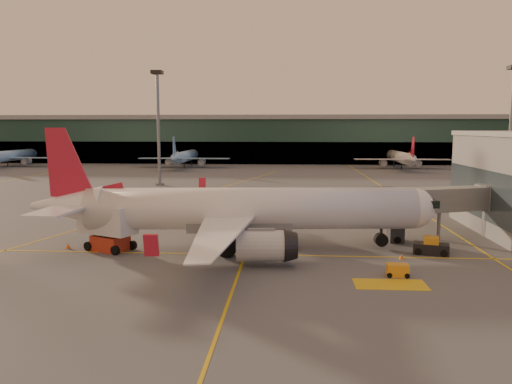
# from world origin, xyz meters

# --- Properties ---
(ground) EXTENTS (600.00, 600.00, 0.00)m
(ground) POSITION_xyz_m (0.00, 0.00, 0.00)
(ground) COLOR #4C4F54
(ground) RESTS_ON ground
(taxi_markings) EXTENTS (100.12, 173.00, 0.01)m
(taxi_markings) POSITION_xyz_m (-7.32, 44.49, 0.01)
(taxi_markings) COLOR gold
(taxi_markings) RESTS_ON ground
(terminal) EXTENTS (400.00, 20.00, 17.60)m
(terminal) POSITION_xyz_m (0.00, 141.79, 8.76)
(terminal) COLOR #19382D
(terminal) RESTS_ON ground
(mast_west_near) EXTENTS (2.40, 2.40, 25.60)m
(mast_west_near) POSITION_xyz_m (-20.00, 66.00, 14.86)
(mast_west_near) COLOR slate
(mast_west_near) RESTS_ON ground
(mast_east_near) EXTENTS (2.40, 2.40, 25.60)m
(mast_east_near) POSITION_xyz_m (55.00, 62.00, 14.86)
(mast_east_near) COLOR slate
(mast_east_near) RESTS_ON ground
(distant_aircraft_row) EXTENTS (290.00, 34.00, 13.00)m
(distant_aircraft_row) POSITION_xyz_m (-21.00, 118.00, 0.00)
(distant_aircraft_row) COLOR #83B3DC
(distant_aircraft_row) RESTS_ON ground
(main_airplane) EXTENTS (43.14, 38.92, 13.01)m
(main_airplane) POSITION_xyz_m (4.00, 7.24, 4.23)
(main_airplane) COLOR white
(main_airplane) RESTS_ON ground
(jet_bridge) EXTENTS (18.13, 8.98, 6.26)m
(jet_bridge) POSITION_xyz_m (28.08, 13.93, 4.34)
(jet_bridge) COLOR slate
(jet_bridge) RESTS_ON ground
(catering_truck) EXTENTS (6.81, 5.05, 4.85)m
(catering_truck) POSITION_xyz_m (-9.80, 6.02, 2.76)
(catering_truck) COLOR #B52E19
(catering_truck) RESTS_ON ground
(gpu_cart) EXTENTS (1.97, 1.23, 1.12)m
(gpu_cart) POSITION_xyz_m (19.07, -1.70, 0.55)
(gpu_cart) COLOR orange
(gpu_cart) RESTS_ON ground
(pushback_tug) EXTENTS (3.87, 2.69, 1.81)m
(pushback_tug) POSITION_xyz_m (24.20, 6.53, 0.73)
(pushback_tug) COLOR black
(pushback_tug) RESTS_ON ground
(cone_nose) EXTENTS (0.45, 0.45, 0.57)m
(cone_nose) POSITION_xyz_m (25.22, 6.24, 0.27)
(cone_nose) COLOR #EE5F0C
(cone_nose) RESTS_ON ground
(cone_tail) EXTENTS (0.48, 0.48, 0.61)m
(cone_tail) POSITION_xyz_m (-14.41, 6.32, 0.29)
(cone_tail) COLOR #EE5F0C
(cone_tail) RESTS_ON ground
(cone_wing_left) EXTENTS (0.45, 0.45, 0.57)m
(cone_wing_left) POSITION_xyz_m (4.54, 24.51, 0.28)
(cone_wing_left) COLOR #EE5F0C
(cone_wing_left) RESTS_ON ground
(cone_fwd) EXTENTS (0.43, 0.43, 0.54)m
(cone_fwd) POSITION_xyz_m (20.73, 4.32, 0.26)
(cone_fwd) COLOR #EE5F0C
(cone_fwd) RESTS_ON ground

